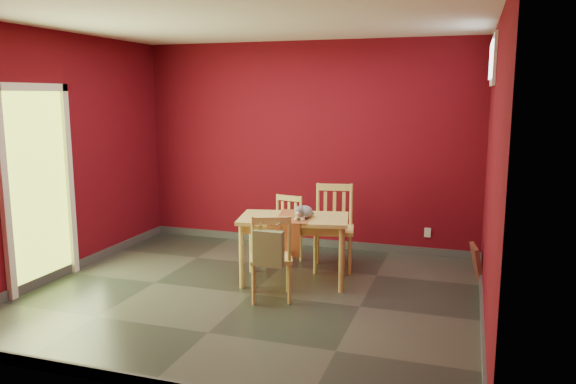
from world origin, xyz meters
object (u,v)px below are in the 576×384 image
(chair_far_right, at_px, (334,226))
(cat, at_px, (304,210))
(chair_near, at_px, (271,256))
(picture_frame, at_px, (476,262))
(chair_far_left, at_px, (284,229))
(dining_table, at_px, (294,225))
(tote_bag, at_px, (268,248))

(chair_far_right, distance_m, cat, 0.74)
(chair_near, height_order, picture_frame, chair_near)
(chair_near, distance_m, picture_frame, 2.36)
(picture_frame, bearing_deg, chair_far_left, -178.07)
(chair_far_left, distance_m, chair_far_right, 0.63)
(dining_table, bearing_deg, chair_near, -94.71)
(chair_far_right, relative_size, cat, 2.65)
(chair_far_left, distance_m, cat, 0.92)
(cat, xyz_separation_m, picture_frame, (1.77, 0.77, -0.63))
(chair_far_left, bearing_deg, picture_frame, 1.93)
(tote_bag, bearing_deg, chair_near, 103.09)
(tote_bag, relative_size, cat, 1.11)
(chair_near, relative_size, tote_bag, 2.12)
(cat, relative_size, picture_frame, 0.95)
(cat, bearing_deg, dining_table, 131.58)
(picture_frame, bearing_deg, cat, -156.62)
(tote_bag, height_order, cat, cat)
(chair_far_right, distance_m, picture_frame, 1.63)
(cat, bearing_deg, chair_far_left, 91.29)
(tote_bag, distance_m, picture_frame, 2.47)
(dining_table, distance_m, chair_far_right, 0.69)
(chair_far_right, height_order, picture_frame, chair_far_right)
(dining_table, xyz_separation_m, tote_bag, (-0.00, -0.80, -0.05))
(chair_far_left, height_order, chair_near, chair_near)
(tote_bag, bearing_deg, dining_table, 89.91)
(chair_near, xyz_separation_m, cat, (0.17, 0.56, 0.37))
(picture_frame, bearing_deg, tote_bag, -141.11)
(chair_near, height_order, cat, cat)
(chair_far_left, relative_size, chair_far_right, 0.82)
(chair_near, relative_size, picture_frame, 2.25)
(chair_far_right, xyz_separation_m, tote_bag, (-0.30, -1.41, 0.08))
(dining_table, height_order, tote_bag, tote_bag)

